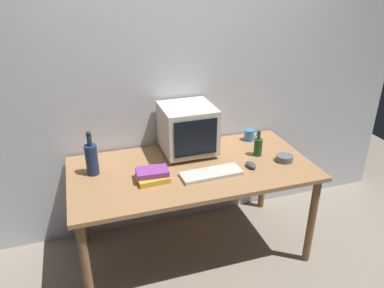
% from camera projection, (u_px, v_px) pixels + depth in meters
% --- Properties ---
extents(ground_plane, '(6.00, 6.00, 0.00)m').
position_uv_depth(ground_plane, '(192.00, 249.00, 2.94)').
color(ground_plane, gray).
extents(back_wall, '(4.00, 0.08, 2.50)m').
position_uv_depth(back_wall, '(172.00, 79.00, 2.83)').
color(back_wall, silver).
rests_on(back_wall, ground).
extents(desk, '(1.70, 0.86, 0.74)m').
position_uv_depth(desk, '(192.00, 177.00, 2.66)').
color(desk, '#9E7047').
rests_on(desk, ground).
extents(crt_monitor, '(0.38, 0.39, 0.37)m').
position_uv_depth(crt_monitor, '(187.00, 129.00, 2.75)').
color(crt_monitor, beige).
rests_on(crt_monitor, desk).
extents(keyboard, '(0.43, 0.17, 0.02)m').
position_uv_depth(keyboard, '(211.00, 173.00, 2.52)').
color(keyboard, beige).
rests_on(keyboard, desk).
extents(computer_mouse, '(0.07, 0.11, 0.04)m').
position_uv_depth(computer_mouse, '(251.00, 165.00, 2.61)').
color(computer_mouse, '#3F3F47').
rests_on(computer_mouse, desk).
extents(bottle_tall, '(0.08, 0.08, 0.32)m').
position_uv_depth(bottle_tall, '(92.00, 158.00, 2.49)').
color(bottle_tall, navy).
rests_on(bottle_tall, desk).
extents(bottle_short, '(0.06, 0.06, 0.20)m').
position_uv_depth(bottle_short, '(258.00, 146.00, 2.76)').
color(bottle_short, '#1E4C23').
rests_on(bottle_short, desk).
extents(book_stack, '(0.22, 0.17, 0.07)m').
position_uv_depth(book_stack, '(153.00, 175.00, 2.45)').
color(book_stack, gold).
rests_on(book_stack, desk).
extents(mug, '(0.12, 0.08, 0.09)m').
position_uv_depth(mug, '(250.00, 135.00, 3.02)').
color(mug, '#3370B2').
rests_on(mug, desk).
extents(cd_spindle, '(0.12, 0.12, 0.04)m').
position_uv_depth(cd_spindle, '(285.00, 158.00, 2.70)').
color(cd_spindle, '#595B66').
rests_on(cd_spindle, desk).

